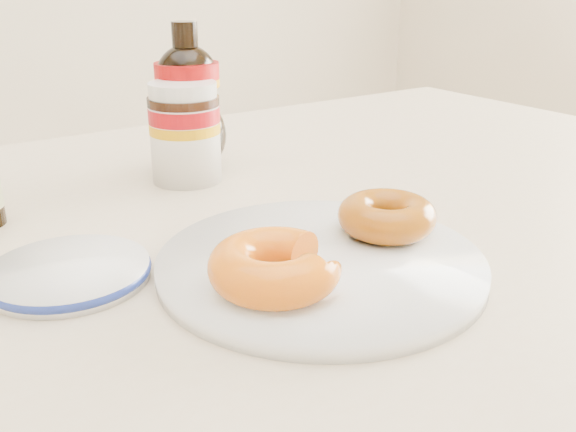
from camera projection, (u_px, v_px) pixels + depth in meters
dining_table at (271, 279)px, 0.73m from camera, size 1.40×0.90×0.75m
plate at (320, 263)px, 0.55m from camera, size 0.28×0.28×0.01m
donut_bitten at (275, 266)px, 0.49m from camera, size 0.13×0.13×0.04m
donut_whole at (387, 216)px, 0.60m from camera, size 0.09×0.09×0.03m
nutella_jar at (185, 129)px, 0.77m from camera, size 0.08×0.08×0.12m
syrup_bottle at (188, 98)px, 0.80m from camera, size 0.10×0.09×0.19m
blue_rim_saucer at (69, 272)px, 0.54m from camera, size 0.14×0.14×0.01m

